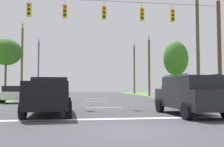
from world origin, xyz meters
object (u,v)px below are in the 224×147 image
at_px(distant_car_far_parked, 187,92).
at_px(utility_pole_mid_right, 198,40).
at_px(distant_car_crossing_white, 17,94).
at_px(tree_roadside_far_right, 176,59).
at_px(utility_pole_far_right, 149,67).
at_px(utility_pole_distant_left, 38,66).
at_px(utility_pole_near_left, 134,69).
at_px(overhead_signal_span, 105,42).
at_px(utility_pole_distant_right, 22,60).
at_px(tree_roadside_left, 6,52).
at_px(distant_car_oncoming, 175,94).
at_px(suv_black, 190,94).
at_px(pickup_truck, 49,96).

height_order(distant_car_far_parked, utility_pole_mid_right, utility_pole_mid_right).
height_order(distant_car_crossing_white, tree_roadside_far_right, tree_roadside_far_right).
bearing_deg(tree_roadside_far_right, utility_pole_mid_right, -103.12).
height_order(utility_pole_far_right, utility_pole_distant_left, utility_pole_distant_left).
bearing_deg(utility_pole_near_left, distant_car_far_parked, -83.10).
height_order(overhead_signal_span, utility_pole_distant_right, utility_pole_distant_right).
bearing_deg(tree_roadside_left, distant_car_oncoming, -29.94).
relative_size(suv_black, utility_pole_distant_left, 0.45).
bearing_deg(tree_roadside_far_right, tree_roadside_left, -179.24).
xyz_separation_m(overhead_signal_span, distant_car_crossing_white, (-7.27, 4.69, -3.92)).
relative_size(utility_pole_far_right, utility_pole_near_left, 0.89).
bearing_deg(utility_pole_far_right, distant_car_crossing_white, -139.52).
bearing_deg(utility_pole_distant_right, distant_car_crossing_white, -79.13).
distance_m(overhead_signal_span, distant_car_crossing_white, 9.50).
height_order(suv_black, distant_car_oncoming, suv_black).
distance_m(utility_pole_distant_left, tree_roadside_left, 16.96).
bearing_deg(overhead_signal_span, utility_pole_distant_left, 107.12).
distance_m(pickup_truck, utility_pole_near_left, 37.77).
distance_m(overhead_signal_span, tree_roadside_far_right, 19.40).
xyz_separation_m(overhead_signal_span, distant_car_far_parked, (11.58, 11.46, -3.92)).
xyz_separation_m(distant_car_far_parked, utility_pole_mid_right, (-2.65, -8.13, 4.92)).
bearing_deg(distant_car_far_parked, distant_car_crossing_white, -160.24).
height_order(distant_car_oncoming, utility_pole_mid_right, utility_pole_mid_right).
bearing_deg(utility_pole_distant_left, distant_car_oncoming, -58.24).
bearing_deg(utility_pole_near_left, overhead_signal_span, -106.63).
xyz_separation_m(distant_car_crossing_white, utility_pole_distant_right, (-2.29, 11.92, 4.22)).
relative_size(overhead_signal_span, utility_pole_far_right, 2.00).
bearing_deg(distant_car_crossing_white, utility_pole_near_left, 57.80).
xyz_separation_m(distant_car_oncoming, utility_pole_near_left, (2.08, 26.35, 4.25)).
bearing_deg(overhead_signal_span, utility_pole_far_right, 64.64).
height_order(distant_car_oncoming, utility_pole_near_left, utility_pole_near_left).
distance_m(suv_black, utility_pole_near_left, 37.39).
bearing_deg(utility_pole_far_right, distant_car_oncoming, -96.31).
bearing_deg(utility_pole_mid_right, tree_roadside_far_right, 76.88).
xyz_separation_m(utility_pole_distant_left, tree_roadside_far_right, (21.61, -16.60, -0.06)).
bearing_deg(utility_pole_distant_right, tree_roadside_left, -138.19).
relative_size(overhead_signal_span, utility_pole_mid_right, 1.58).
bearing_deg(utility_pole_mid_right, utility_pole_near_left, 89.37).
distance_m(overhead_signal_span, utility_pole_distant_right, 19.16).
bearing_deg(distant_car_oncoming, utility_pole_distant_left, 121.76).
height_order(distant_car_far_parked, utility_pole_distant_right, utility_pole_distant_right).
height_order(utility_pole_mid_right, utility_pole_distant_left, utility_pole_mid_right).
xyz_separation_m(distant_car_crossing_white, distant_car_oncoming, (14.42, -0.15, 0.00)).
distance_m(overhead_signal_span, distant_car_oncoming, 9.33).
height_order(utility_pole_far_right, tree_roadside_left, utility_pole_far_right).
bearing_deg(tree_roadside_far_right, utility_pole_far_right, 136.98).
bearing_deg(utility_pole_distant_left, tree_roadside_far_right, -37.53).
xyz_separation_m(pickup_truck, utility_pole_far_right, (12.08, 22.76, 3.43)).
distance_m(distant_car_crossing_white, distant_car_far_parked, 20.03).
bearing_deg(tree_roadside_left, utility_pole_mid_right, -30.34).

